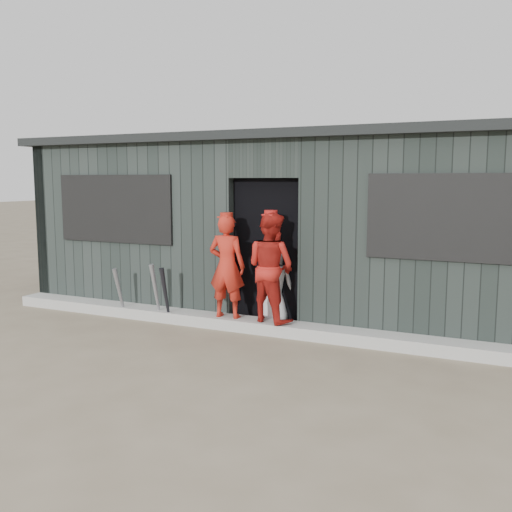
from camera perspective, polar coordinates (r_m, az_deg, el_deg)
The scene contains 9 objects.
ground at distance 6.03m, azimuth -7.39°, elevation -11.54°, with size 80.00×80.00×0.00m, color #6D5F4B.
curb at distance 7.54m, azimuth 0.06°, elevation -6.96°, with size 8.00×0.36×0.15m, color #9C9C97.
bat_left at distance 8.44m, azimuth -13.47°, elevation -3.58°, with size 0.07×0.07×0.73m, color gray.
bat_mid at distance 8.12m, azimuth -9.97°, elevation -3.60°, with size 0.07×0.07×0.82m, color gray.
bat_right at distance 7.97m, azimuth -9.02°, elevation -3.92°, with size 0.07×0.07×0.79m, color black.
player_red_left at distance 7.56m, azimuth -2.92°, elevation -1.03°, with size 0.50×0.33×1.38m, color #B42316.
player_red_right at distance 7.34m, azimuth 1.48°, elevation -1.12°, with size 0.69×0.54×1.42m, color #A71B14.
player_grey_back at distance 7.68m, azimuth 1.84°, elevation -2.89°, with size 0.56×0.36×1.15m, color #B9B9B9.
dugout at distance 8.88m, azimuth 4.65°, elevation 3.16°, with size 8.30×3.30×2.62m.
Camera 1 is at (3.07, -4.80, 1.97)m, focal length 40.00 mm.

